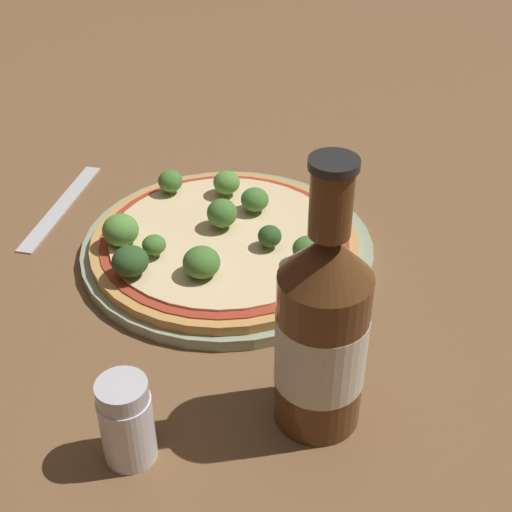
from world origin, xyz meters
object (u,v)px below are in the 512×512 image
Objects in this scene: pizza at (225,241)px; fork at (61,206)px; pepper_shaker at (127,421)px; beer_bottle at (322,332)px.

pizza is 0.21m from fork.
beer_bottle is at bearing 49.96° from pepper_shaker.
beer_bottle is 3.07× the size of pepper_shaker.
pepper_shaker is (-0.09, -0.11, -0.05)m from beer_bottle.
beer_bottle reaches higher than pizza.
fork is at bearing 144.62° from pepper_shaker.
fork is (-0.39, 0.10, -0.08)m from beer_bottle.
pepper_shaker reaches higher than fork.
beer_bottle is 0.41m from fork.
pizza is 0.26m from pepper_shaker.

